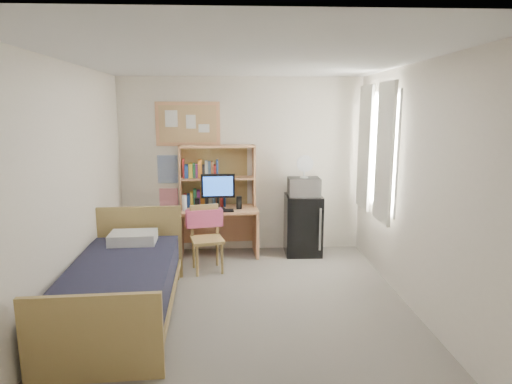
{
  "coord_description": "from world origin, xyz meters",
  "views": [
    {
      "loc": [
        -0.08,
        -4.29,
        2.1
      ],
      "look_at": [
        0.18,
        1.2,
        1.06
      ],
      "focal_mm": 30.0,
      "sensor_mm": 36.0,
      "label": 1
    }
  ],
  "objects_px": {
    "mini_fridge": "(303,225)",
    "speaker_left": "(197,204)",
    "bulletin_board": "(188,124)",
    "desk": "(219,232)",
    "bed": "(122,292)",
    "desk_fan": "(304,168)",
    "desk_chair": "(207,239)",
    "monitor": "(218,192)",
    "speaker_right": "(239,203)",
    "microwave": "(304,187)"
  },
  "relations": [
    {
      "from": "bulletin_board",
      "to": "mini_fridge",
      "type": "bearing_deg",
      "value": -8.95
    },
    {
      "from": "mini_fridge",
      "to": "speaker_left",
      "type": "bearing_deg",
      "value": -175.47
    },
    {
      "from": "desk",
      "to": "monitor",
      "type": "xyz_separation_m",
      "value": [
        0.0,
        -0.06,
        0.61
      ]
    },
    {
      "from": "speaker_right",
      "to": "desk_fan",
      "type": "height_order",
      "value": "desk_fan"
    },
    {
      "from": "desk_chair",
      "to": "bed",
      "type": "height_order",
      "value": "desk_chair"
    },
    {
      "from": "desk_fan",
      "to": "monitor",
      "type": "bearing_deg",
      "value": -176.38
    },
    {
      "from": "bed",
      "to": "desk",
      "type": "bearing_deg",
      "value": 61.59
    },
    {
      "from": "desk_chair",
      "to": "desk_fan",
      "type": "xyz_separation_m",
      "value": [
        1.38,
        0.64,
        0.86
      ]
    },
    {
      "from": "bulletin_board",
      "to": "desk_fan",
      "type": "xyz_separation_m",
      "value": [
        1.69,
        -0.29,
        -0.62
      ]
    },
    {
      "from": "monitor",
      "to": "speaker_left",
      "type": "distance_m",
      "value": 0.35
    },
    {
      "from": "mini_fridge",
      "to": "monitor",
      "type": "xyz_separation_m",
      "value": [
        -1.25,
        -0.08,
        0.52
      ]
    },
    {
      "from": "mini_fridge",
      "to": "monitor",
      "type": "distance_m",
      "value": 1.35
    },
    {
      "from": "desk_chair",
      "to": "microwave",
      "type": "xyz_separation_m",
      "value": [
        1.38,
        0.64,
        0.58
      ]
    },
    {
      "from": "mini_fridge",
      "to": "speaker_left",
      "type": "distance_m",
      "value": 1.59
    },
    {
      "from": "bed",
      "to": "speaker_left",
      "type": "distance_m",
      "value": 2.02
    },
    {
      "from": "desk_chair",
      "to": "desk_fan",
      "type": "height_order",
      "value": "desk_fan"
    },
    {
      "from": "desk_fan",
      "to": "bulletin_board",
      "type": "bearing_deg",
      "value": 171.14
    },
    {
      "from": "bulletin_board",
      "to": "mini_fridge",
      "type": "relative_size",
      "value": 1.06
    },
    {
      "from": "bed",
      "to": "speaker_right",
      "type": "relative_size",
      "value": 11.31
    },
    {
      "from": "bulletin_board",
      "to": "desk_chair",
      "type": "relative_size",
      "value": 1.07
    },
    {
      "from": "mini_fridge",
      "to": "bed",
      "type": "distance_m",
      "value": 2.92
    },
    {
      "from": "desk_chair",
      "to": "speaker_left",
      "type": "distance_m",
      "value": 0.68
    },
    {
      "from": "bed",
      "to": "desk_fan",
      "type": "xyz_separation_m",
      "value": [
        2.17,
        1.93,
        1.01
      ]
    },
    {
      "from": "desk_chair",
      "to": "monitor",
      "type": "distance_m",
      "value": 0.79
    },
    {
      "from": "monitor",
      "to": "desk_fan",
      "type": "xyz_separation_m",
      "value": [
        1.25,
        0.06,
        0.33
      ]
    },
    {
      "from": "desk_chair",
      "to": "microwave",
      "type": "distance_m",
      "value": 1.62
    },
    {
      "from": "bulletin_board",
      "to": "bed",
      "type": "distance_m",
      "value": 2.8
    },
    {
      "from": "bed",
      "to": "speaker_right",
      "type": "distance_m",
      "value": 2.31
    },
    {
      "from": "mini_fridge",
      "to": "speaker_right",
      "type": "xyz_separation_m",
      "value": [
        -0.95,
        -0.06,
        0.36
      ]
    },
    {
      "from": "desk",
      "to": "bed",
      "type": "xyz_separation_m",
      "value": [
        -0.91,
        -1.93,
        -0.07
      ]
    },
    {
      "from": "bulletin_board",
      "to": "bed",
      "type": "bearing_deg",
      "value": -102.18
    },
    {
      "from": "bulletin_board",
      "to": "desk_fan",
      "type": "bearing_deg",
      "value": -9.61
    },
    {
      "from": "desk_chair",
      "to": "mini_fridge",
      "type": "height_order",
      "value": "mini_fridge"
    },
    {
      "from": "speaker_left",
      "to": "desk_fan",
      "type": "xyz_separation_m",
      "value": [
        1.55,
        0.08,
        0.5
      ]
    },
    {
      "from": "bed",
      "to": "desk_fan",
      "type": "relative_size",
      "value": 7.05
    },
    {
      "from": "desk",
      "to": "bed",
      "type": "distance_m",
      "value": 2.14
    },
    {
      "from": "bulletin_board",
      "to": "speaker_right",
      "type": "relative_size",
      "value": 5.1
    },
    {
      "from": "bulletin_board",
      "to": "desk_chair",
      "type": "distance_m",
      "value": 1.77
    },
    {
      "from": "bed",
      "to": "microwave",
      "type": "distance_m",
      "value": 2.99
    },
    {
      "from": "monitor",
      "to": "speaker_right",
      "type": "relative_size",
      "value": 2.79
    },
    {
      "from": "desk_chair",
      "to": "monitor",
      "type": "bearing_deg",
      "value": 63.75
    },
    {
      "from": "desk_chair",
      "to": "speaker_left",
      "type": "bearing_deg",
      "value": 93.47
    },
    {
      "from": "desk",
      "to": "desk_fan",
      "type": "xyz_separation_m",
      "value": [
        1.25,
        0.0,
        0.94
      ]
    },
    {
      "from": "speaker_right",
      "to": "microwave",
      "type": "relative_size",
      "value": 0.41
    },
    {
      "from": "speaker_right",
      "to": "bed",
      "type": "bearing_deg",
      "value": -126.57
    },
    {
      "from": "desk",
      "to": "bulletin_board",
      "type": "bearing_deg",
      "value": 142.73
    },
    {
      "from": "desk_chair",
      "to": "speaker_right",
      "type": "relative_size",
      "value": 4.76
    },
    {
      "from": "bulletin_board",
      "to": "microwave",
      "type": "xyz_separation_m",
      "value": [
        1.69,
        -0.29,
        -0.9
      ]
    },
    {
      "from": "speaker_left",
      "to": "mini_fridge",
      "type": "bearing_deg",
      "value": -0.0
    },
    {
      "from": "bed",
      "to": "speaker_left",
      "type": "relative_size",
      "value": 12.23
    }
  ]
}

